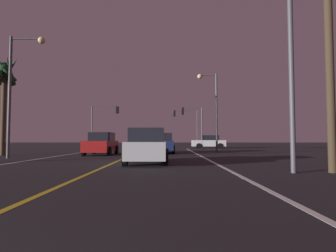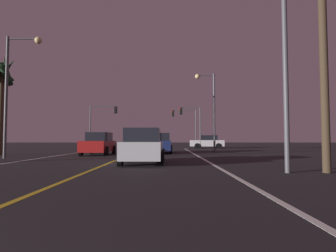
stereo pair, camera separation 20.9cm
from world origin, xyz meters
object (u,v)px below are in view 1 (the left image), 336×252
car_crossing_side (208,142)px  traffic_light_near_left (104,117)px  street_lamp_right_near (273,44)px  palm_tree_left_mid (3,77)px  traffic_light_far_right (184,119)px  street_lamp_left_mid (17,80)px  street_lamp_right_far (211,102)px  car_lead_same_lane (146,147)px  car_ahead_far (161,143)px  utility_pole_right (327,30)px  traffic_light_near_right (191,118)px  car_oncoming (100,144)px

car_crossing_side → traffic_light_near_left: traffic_light_near_left is taller
street_lamp_right_near → palm_tree_left_mid: palm_tree_left_mid is taller
traffic_light_far_right → car_crossing_side: bearing=120.5°
traffic_light_far_right → palm_tree_left_mid: palm_tree_left_mid is taller
street_lamp_left_mid → street_lamp_right_far: bearing=30.4°
traffic_light_near_left → traffic_light_far_right: bearing=27.2°
street_lamp_right_near → street_lamp_right_far: bearing=-90.6°
car_lead_same_lane → street_lamp_right_far: street_lamp_right_far is taller
traffic_light_near_left → street_lamp_left_mid: size_ratio=0.72×
car_lead_same_lane → palm_tree_left_mid: bearing=59.3°
car_ahead_far → street_lamp_right_near: bearing=-162.4°
car_ahead_far → utility_pole_right: 15.48m
car_lead_same_lane → street_lamp_right_near: bearing=-127.7°
street_lamp_right_near → traffic_light_near_left: bearing=-64.7°
car_ahead_far → street_lamp_left_mid: size_ratio=0.56×
traffic_light_near_left → street_lamp_left_mid: 18.11m
car_crossing_side → street_lamp_right_far: (-1.37, -11.09, 3.77)m
car_crossing_side → car_ahead_far: (-5.82, -12.50, 0.00)m
car_ahead_far → traffic_light_near_right: traffic_light_near_right is taller
utility_pole_right → traffic_light_near_right: bearing=96.2°
street_lamp_left_mid → palm_tree_left_mid: (-2.79, 3.19, 0.92)m
car_lead_same_lane → car_crossing_side: bearing=-15.9°
traffic_light_near_right → utility_pole_right: 25.33m
utility_pole_right → car_lead_same_lane: bearing=151.4°
traffic_light_near_right → traffic_light_near_left: bearing=0.0°
car_lead_same_lane → utility_pole_right: 8.86m
street_lamp_left_mid → street_lamp_right_far: 15.42m
street_lamp_right_far → car_crossing_side: bearing=-97.1°
car_lead_same_lane → car_crossing_side: same height
car_crossing_side → palm_tree_left_mid: palm_tree_left_mid is taller
traffic_light_near_right → street_lamp_left_mid: street_lamp_left_mid is taller
traffic_light_far_right → palm_tree_left_mid: 25.17m
traffic_light_far_right → street_lamp_right_far: bearing=95.0°
traffic_light_near_left → street_lamp_right_far: street_lamp_right_far is taller
street_lamp_left_mid → traffic_light_near_left: bearing=86.1°
street_lamp_left_mid → car_crossing_side: bearing=52.2°
car_oncoming → street_lamp_right_near: (8.89, -11.12, 3.77)m
traffic_light_near_left → street_lamp_right_far: bearing=-40.3°
car_oncoming → traffic_light_near_right: 16.54m
car_lead_same_lane → traffic_light_far_right: 27.39m
car_oncoming → car_crossing_side: 18.18m
car_crossing_side → car_ahead_far: 13.79m
car_ahead_far → street_lamp_right_far: bearing=-72.3°
palm_tree_left_mid → car_crossing_side: bearing=42.0°
car_oncoming → street_lamp_right_far: (9.05, 3.82, 3.77)m
street_lamp_right_near → street_lamp_left_mid: size_ratio=0.93×
car_oncoming → car_ahead_far: bearing=117.5°
traffic_light_near_right → traffic_light_near_left: size_ratio=0.97×
street_lamp_right_far → utility_pole_right: bearing=96.9°
street_lamp_right_near → street_lamp_right_far: 14.94m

